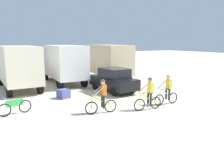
{
  "coord_description": "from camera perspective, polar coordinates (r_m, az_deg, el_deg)",
  "views": [
    {
      "loc": [
        -6.77,
        -8.36,
        3.73
      ],
      "look_at": [
        0.22,
        3.52,
        1.1
      ],
      "focal_mm": 36.38,
      "sensor_mm": 36.0,
      "label": 1
    }
  ],
  "objects": [
    {
      "name": "ground_plane",
      "position": [
        11.39,
        8.16,
        -8.43
      ],
      "size": [
        120.0,
        120.0,
        0.0
      ],
      "primitive_type": "plane",
      "color": "beige"
    },
    {
      "name": "box_truck_cream_rv",
      "position": [
        18.88,
        -22.54,
        4.34
      ],
      "size": [
        2.45,
        6.77,
        3.35
      ],
      "color": "beige",
      "rests_on": "ground"
    },
    {
      "name": "box_truck_white_box",
      "position": [
        20.44,
        -12.12,
        5.35
      ],
      "size": [
        2.6,
        6.83,
        3.35
      ],
      "color": "white",
      "rests_on": "ground"
    },
    {
      "name": "box_truck_tan_camper",
      "position": [
        22.06,
        -1.27,
        5.97
      ],
      "size": [
        2.74,
        6.87,
        3.35
      ],
      "color": "#CCB78E",
      "rests_on": "ground"
    },
    {
      "name": "sedan_parked",
      "position": [
        16.85,
        0.36,
        1.08
      ],
      "size": [
        2.04,
        4.31,
        1.76
      ],
      "color": "black",
      "rests_on": "ground"
    },
    {
      "name": "cyclist_orange_shirt",
      "position": [
        11.76,
        -2.49,
        -3.4
      ],
      "size": [
        1.72,
        0.54,
        1.82
      ],
      "color": "black",
      "rests_on": "ground"
    },
    {
      "name": "cyclist_cowboy_hat",
      "position": [
        12.5,
        9.25,
        -2.68
      ],
      "size": [
        1.73,
        0.52,
        1.82
      ],
      "color": "black",
      "rests_on": "ground"
    },
    {
      "name": "cyclist_near_camera",
      "position": [
        13.76,
        13.72,
        -1.61
      ],
      "size": [
        1.73,
        0.52,
        1.82
      ],
      "color": "black",
      "rests_on": "ground"
    },
    {
      "name": "bicycle_spare",
      "position": [
        12.66,
        -23.22,
        -5.35
      ],
      "size": [
        1.7,
        0.58,
        0.97
      ],
      "color": "black",
      "rests_on": "ground"
    },
    {
      "name": "supply_crate",
      "position": [
        15.3,
        -12.09,
        -2.42
      ],
      "size": [
        0.84,
        0.85,
        0.59
      ],
      "primitive_type": "cube",
      "rotation": [
        0.0,
        0.0,
        1.87
      ],
      "color": "#4C5199",
      "rests_on": "ground"
    }
  ]
}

